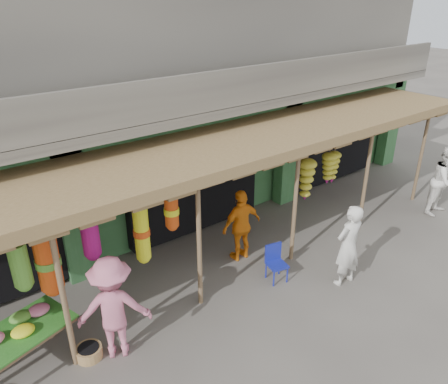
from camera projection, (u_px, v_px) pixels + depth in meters
ground at (252, 270)px, 9.53m from camera, size 80.00×80.00×0.00m
building at (135, 80)px, 11.58m from camera, size 16.40×6.80×7.00m
awning at (224, 151)px, 8.93m from camera, size 14.00×2.70×2.79m
flower_table at (20, 332)px, 6.79m from camera, size 1.73×1.31×0.92m
blue_chair at (275, 260)px, 9.09m from camera, size 0.45×0.46×0.79m
basket_right at (89, 352)px, 7.26m from camera, size 0.46×0.46×0.20m
person_front at (348, 246)px, 8.77m from camera, size 0.67×0.46×1.79m
person_right at (445, 181)px, 11.58m from camera, size 0.95×0.76×1.88m
person_vendor at (241, 225)px, 9.63m from camera, size 1.01×0.46×1.69m
person_shopper at (113, 308)px, 7.02m from camera, size 1.38×1.15×1.85m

